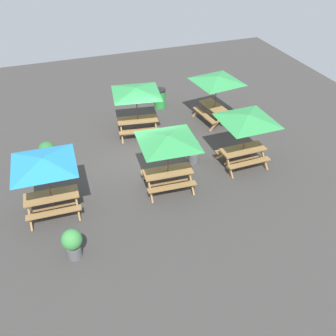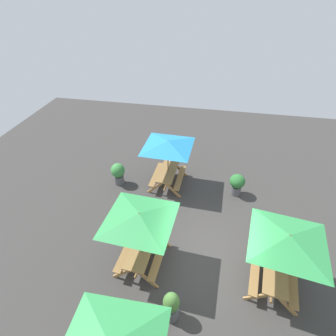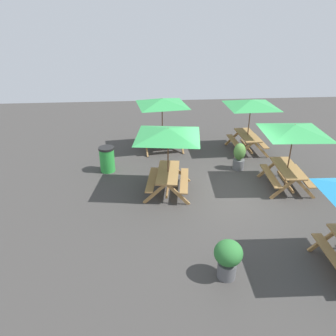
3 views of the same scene
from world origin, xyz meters
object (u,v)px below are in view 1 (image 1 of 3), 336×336
Objects in this scene: picnic_table_3 at (217,82)px; picnic_table_2 at (44,166)px; picnic_table_4 at (247,122)px; trash_bin_green at (160,98)px; potted_plant_0 at (47,151)px; potted_plant_1 at (72,242)px; picnic_table_0 at (168,143)px; potted_plant_2 at (194,150)px; picnic_table_1 at (136,94)px.

picnic_table_2 is at bearing 109.17° from picnic_table_3.
picnic_table_4 reaches higher than trash_bin_green.
potted_plant_0 is at bearing 90.15° from picnic_table_2.
potted_plant_1 reaches higher than potted_plant_0.
picnic_table_0 reaches higher than potted_plant_2.
trash_bin_green is at bearing 59.15° from picnic_table_1.
picnic_table_3 is at bearing 50.41° from picnic_table_0.
picnic_table_4 is at bearing 10.22° from picnic_table_0.
picnic_table_0 is at bearing -141.58° from potted_plant_2.
picnic_table_4 is 6.29m from trash_bin_green.
picnic_table_4 is 2.89× the size of trash_bin_green.
potted_plant_2 is at bearing -92.76° from trash_bin_green.
trash_bin_green is 0.98× the size of potted_plant_0.
picnic_table_3 is at bearing 39.41° from potted_plant_1.
potted_plant_2 is (1.56, 1.23, -1.44)m from picnic_table_0.
picnic_table_4 is at bearing -20.13° from potted_plant_0.
picnic_table_3 is at bearing 81.27° from picnic_table_4.
picnic_table_3 is at bearing 28.82° from picnic_table_2.
picnic_table_0 is 2.66× the size of potted_plant_1.
picnic_table_2 is 3.35m from potted_plant_0.
picnic_table_1 is at bearing 130.44° from picnic_table_4.
picnic_table_0 is at bearing -37.24° from potted_plant_0.
picnic_table_2 is at bearing 99.58° from potted_plant_1.
trash_bin_green is at bearing 34.14° from picnic_table_3.
potted_plant_1 is (-5.59, -8.49, 0.11)m from trash_bin_green.
picnic_table_1 is (0.01, 4.12, 0.00)m from picnic_table_0.
potted_plant_0 is at bearing 89.48° from picnic_table_3.
potted_plant_0 is (-5.86, -3.22, 0.09)m from trash_bin_green.
potted_plant_2 reaches higher than trash_bin_green.
picnic_table_4 is 2.42m from potted_plant_2.
picnic_table_4 is at bearing -75.73° from trash_bin_green.
picnic_table_2 is 1.01× the size of picnic_table_3.
picnic_table_2 is 8.78m from trash_bin_green.
picnic_table_4 is (-0.50, -3.67, 0.00)m from picnic_table_3.
potted_plant_2 is (-1.75, 0.85, -1.44)m from picnic_table_4.
picnic_table_4 is 2.84× the size of potted_plant_0.
picnic_table_1 reaches higher than potted_plant_2.
picnic_table_3 is 0.99× the size of picnic_table_4.
picnic_table_2 reaches higher than potted_plant_2.
trash_bin_green is (5.96, 6.26, -1.49)m from picnic_table_2.
potted_plant_0 is (-7.37, 2.70, -1.41)m from picnic_table_4.
picnic_table_1 is 4.98m from picnic_table_4.
picnic_table_0 is 2.46m from potted_plant_2.
picnic_table_1 is 3.80m from picnic_table_3.
picnic_table_1 is 0.99× the size of picnic_table_2.
trash_bin_green is at bearing 87.24° from potted_plant_2.
trash_bin_green is 5.08m from potted_plant_2.
picnic_table_2 is (-4.16, 0.04, 0.00)m from picnic_table_0.
picnic_table_1 is 3.58m from potted_plant_2.
picnic_table_0 and picnic_table_4 have the same top height.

